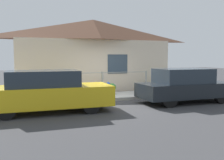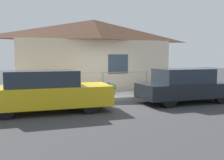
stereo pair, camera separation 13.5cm
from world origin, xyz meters
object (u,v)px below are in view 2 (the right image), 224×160
Objects in this scene: car_left at (47,91)px; potted_plant_near_hydrant at (112,88)px; fire_hydrant at (108,89)px; potted_plant_corner at (160,83)px; car_right at (185,86)px; potted_plant_by_fence at (60,90)px.

car_left is 3.97m from potted_plant_near_hydrant.
car_left is at bearing -148.86° from fire_hydrant.
car_left reaches higher than potted_plant_corner.
car_right reaches higher than potted_plant_by_fence.
potted_plant_near_hydrant reaches higher than potted_plant_by_fence.
car_left is at bearing -106.31° from potted_plant_by_fence.
fire_hydrant is at bearing 148.76° from car_right.
fire_hydrant is 0.79m from potted_plant_near_hydrant.
car_left is at bearing 179.46° from car_right.
car_right reaches higher than potted_plant_near_hydrant.
potted_plant_near_hydrant is 0.76× the size of potted_plant_corner.
potted_plant_near_hydrant is 1.01× the size of potted_plant_by_fence.
fire_hydrant is (2.78, 1.68, -0.23)m from car_left.
car_right reaches higher than potted_plant_corner.
potted_plant_near_hydrant is at bearing -3.53° from potted_plant_by_fence.
car_right is at bearing 1.03° from car_left.
potted_plant_by_fence is 0.75× the size of potted_plant_corner.
potted_plant_by_fence is (-2.46, 0.15, -0.00)m from potted_plant_near_hydrant.
car_right is at bearing -44.22° from potted_plant_near_hydrant.
potted_plant_corner is (0.41, 2.79, -0.18)m from car_right.
fire_hydrant is at bearing -21.81° from potted_plant_by_fence.
potted_plant_corner is at bearing 19.02° from fire_hydrant.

